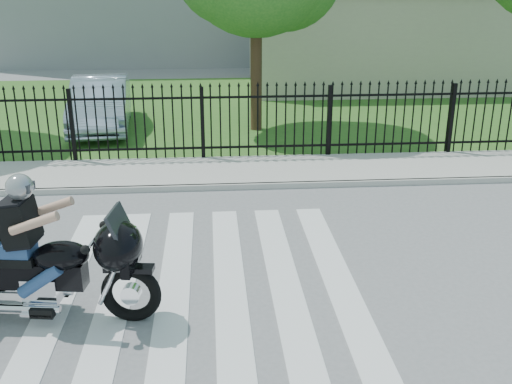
{
  "coord_description": "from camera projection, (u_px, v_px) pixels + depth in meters",
  "views": [
    {
      "loc": [
        0.18,
        -7.77,
        4.26
      ],
      "look_at": [
        0.87,
        1.08,
        1.0
      ],
      "focal_mm": 42.0,
      "sensor_mm": 36.0,
      "label": 1
    }
  ],
  "objects": [
    {
      "name": "ground",
      "position": [
        202.0,
        283.0,
        8.72
      ],
      "size": [
        120.0,
        120.0,
        0.0
      ],
      "primitive_type": "plane",
      "color": "slate",
      "rests_on": "ground"
    },
    {
      "name": "crosswalk",
      "position": [
        202.0,
        283.0,
        8.72
      ],
      "size": [
        5.0,
        5.5,
        0.01
      ],
      "primitive_type": null,
      "color": "silver",
      "rests_on": "ground"
    },
    {
      "name": "sidewalk",
      "position": [
        203.0,
        172.0,
        13.38
      ],
      "size": [
        40.0,
        2.0,
        0.12
      ],
      "primitive_type": "cube",
      "color": "#ADAAA3",
      "rests_on": "ground"
    },
    {
      "name": "curb",
      "position": [
        203.0,
        187.0,
        12.44
      ],
      "size": [
        40.0,
        0.12,
        0.12
      ],
      "primitive_type": "cube",
      "color": "#ADAAA3",
      "rests_on": "ground"
    },
    {
      "name": "grass_strip",
      "position": [
        204.0,
        108.0,
        19.95
      ],
      "size": [
        40.0,
        12.0,
        0.02
      ],
      "primitive_type": "cube",
      "color": "#2C6021",
      "rests_on": "ground"
    },
    {
      "name": "iron_fence",
      "position": [
        203.0,
        125.0,
        14.03
      ],
      "size": [
        26.0,
        0.04,
        1.8
      ],
      "color": "black",
      "rests_on": "ground"
    },
    {
      "name": "building_low",
      "position": [
        381.0,
        40.0,
        23.61
      ],
      "size": [
        10.0,
        6.0,
        3.5
      ],
      "primitive_type": "cube",
      "color": "#B7AA98",
      "rests_on": "ground"
    },
    {
      "name": "motorcycle_rider",
      "position": [
        35.0,
        260.0,
        7.6
      ],
      "size": [
        3.04,
        1.22,
        2.02
      ],
      "rotation": [
        0.0,
        0.0,
        -0.14
      ],
      "color": "black",
      "rests_on": "ground"
    },
    {
      "name": "parked_car",
      "position": [
        101.0,
        103.0,
        17.08
      ],
      "size": [
        1.94,
        4.55,
        1.46
      ],
      "primitive_type": "imported",
      "rotation": [
        0.0,
        0.0,
        0.09
      ],
      "color": "#A5B6CF",
      "rests_on": "grass_strip"
    }
  ]
}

